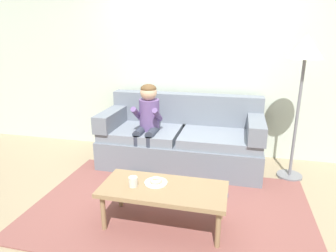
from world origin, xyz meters
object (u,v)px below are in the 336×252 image
mug (133,182)px  floor_lamp (305,59)px  coffee_table (164,191)px  person_child (148,118)px  couch (181,140)px  toy_controller (218,195)px  donut (156,180)px

mug → floor_lamp: bearing=41.1°
coffee_table → person_child: (-0.51, 1.18, 0.32)m
couch → floor_lamp: floor_lamp is taller
coffee_table → toy_controller: coffee_table is taller
mug → toy_controller: mug is taller
coffee_table → floor_lamp: 2.13m
person_child → toy_controller: bearing=-30.4°
floor_lamp → person_child: bearing=-176.0°
coffee_table → floor_lamp: (1.28, 1.31, 1.09)m
couch → person_child: (-0.40, -0.20, 0.33)m
person_child → donut: bearing=-69.4°
toy_controller → floor_lamp: floor_lamp is taller
couch → donut: size_ratio=17.34×
mug → coffee_table: bearing=9.1°
couch → coffee_table: bearing=-85.4°
toy_controller → floor_lamp: bearing=37.7°
couch → donut: 1.33m
person_child → mug: person_child is taller
donut → mug: size_ratio=1.33×
mug → floor_lamp: floor_lamp is taller
mug → floor_lamp: size_ratio=0.05×
person_child → toy_controller: (0.96, -0.56, -0.65)m
toy_controller → mug: bearing=-139.1°
coffee_table → donut: donut is taller
donut → toy_controller: bearing=46.7°
couch → toy_controller: (0.56, -0.77, -0.31)m
floor_lamp → mug: bearing=-138.9°
couch → coffee_table: couch is taller
donut → mug: bearing=-151.8°
couch → toy_controller: couch is taller
coffee_table → mug: mug is taller
person_child → mug: size_ratio=12.24×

